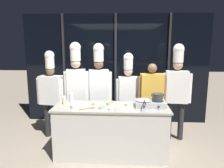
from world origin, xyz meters
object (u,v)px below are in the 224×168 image
Objects in this scene: prep_bowl_onion at (111,109)px; serving_spoon_slotted at (91,108)px; squeeze_bottle_clear at (71,97)px; chef_apprentice at (177,86)px; prep_bowl_ginger at (128,104)px; portable_stove at (150,104)px; prep_bowl_scallions at (102,107)px; frying_pan at (144,99)px; squeeze_bottle_oil at (64,100)px; chef_head at (51,91)px; chef_line at (99,84)px; prep_bowl_carrots at (111,103)px; chef_pastry at (128,90)px; chef_sous at (76,82)px; prep_bowl_mushrooms at (95,104)px; prep_bowl_garlic at (73,106)px; person_guest at (151,95)px; stock_pot at (158,97)px.

prep_bowl_onion reaches higher than serving_spoon_slotted.
chef_apprentice reaches higher than squeeze_bottle_clear.
serving_spoon_slotted is at bearing -162.36° from prep_bowl_ginger.
prep_bowl_onion is (0.78, -0.48, -0.07)m from squeeze_bottle_clear.
prep_bowl_scallions is at bearing -167.27° from portable_stove.
squeeze_bottle_oil is at bearing 177.14° from frying_pan.
frying_pan is 0.28× the size of chef_head.
prep_bowl_ginger is at bearing 171.59° from frying_pan.
chef_line reaches higher than squeeze_bottle_clear.
prep_bowl_carrots is 0.09× the size of chef_pastry.
chef_head is 0.91× the size of chef_sous.
chef_sous is at bearing 129.03° from prep_bowl_mushrooms.
prep_bowl_ginger is 0.48m from prep_bowl_scallions.
chef_line is (-0.31, 0.96, 0.24)m from prep_bowl_onion.
squeeze_bottle_clear is 2.08× the size of prep_bowl_onion.
prep_bowl_garlic reaches higher than prep_bowl_mushrooms.
prep_bowl_mushrooms is 0.71m from chef_line.
person_guest reaches higher than frying_pan.
prep_bowl_ginger and prep_bowl_scallions have the same top height.
person_guest is at bearing 42.50° from prep_bowl_scallions.
chef_pastry is 0.91× the size of chef_apprentice.
prep_bowl_mushrooms is 1.20m from chef_head.
squeeze_bottle_clear is at bearing 34.15° from chef_line.
person_guest is at bearing 36.28° from prep_bowl_carrots.
chef_pastry reaches higher than frying_pan.
prep_bowl_carrots is at bearing 55.63° from chef_pastry.
prep_bowl_onion is 0.05× the size of chef_apprentice.
stock_pot is 1.12× the size of squeeze_bottle_clear.
squeeze_bottle_oil is at bearing 177.53° from portable_stove.
prep_bowl_mushrooms is 0.05× the size of chef_sous.
chef_apprentice is at bearing -171.22° from chef_head.
serving_spoon_slotted is at bearing -43.45° from squeeze_bottle_clear.
portable_stove is at bearing -6.00° from prep_bowl_carrots.
frying_pan is at bearing -10.57° from squeeze_bottle_clear.
prep_bowl_ginger is 0.06× the size of chef_head.
squeeze_bottle_clear reaches higher than squeeze_bottle_oil.
chef_pastry reaches higher than person_guest.
prep_bowl_carrots is 0.97m from chef_sous.
squeeze_bottle_oil is 0.32m from prep_bowl_garlic.
prep_bowl_carrots is 1.43m from chef_head.
squeeze_bottle_oil is 0.10× the size of person_guest.
chef_head is 2.08m from person_guest.
chef_head reaches higher than prep_bowl_scallions.
stock_pot is 1.68m from chef_sous.
frying_pan is 0.25× the size of chef_sous.
person_guest is at bearing 14.69° from squeeze_bottle_clear.
chef_line is (-0.87, 0.72, 0.13)m from frying_pan.
prep_bowl_ginger is at bearing 176.05° from stock_pot.
prep_bowl_ginger is at bearing 27.08° from prep_bowl_scallions.
chef_sous is at bearing -4.17° from chef_pastry.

